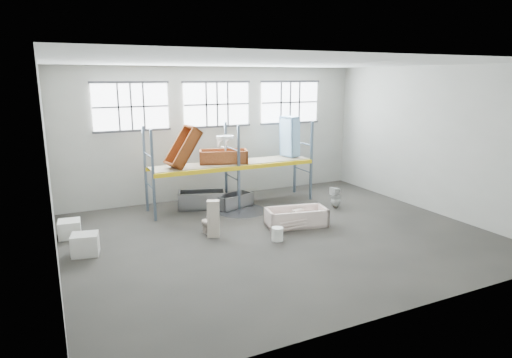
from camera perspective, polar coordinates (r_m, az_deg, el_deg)
floor at (r=13.29m, az=2.83°, el=-7.43°), size 12.00×10.00×0.10m
ceiling at (r=12.46m, az=3.10°, el=15.12°), size 12.00×10.00×0.10m
wall_back at (r=17.18m, az=-5.16°, el=6.00°), size 12.00×0.10×5.00m
wall_front at (r=8.63m, az=19.19°, el=-1.75°), size 12.00×0.10×5.00m
wall_left at (r=11.12m, az=-25.59°, el=0.89°), size 0.10×10.00×5.00m
wall_right at (r=16.38m, az=21.96°, el=4.76°), size 0.10×10.00×5.00m
window_left at (r=16.13m, az=-15.93°, el=9.03°), size 2.60×0.04×1.60m
window_mid at (r=16.98m, az=-5.11°, el=9.64°), size 2.60×0.04×1.60m
window_right at (r=18.35m, az=4.43°, el=9.91°), size 2.60×0.04×1.60m
rack_upright_la at (r=14.47m, az=-13.22°, el=0.35°), size 0.08×0.08×3.00m
rack_upright_lb at (r=15.62m, az=-14.19°, el=1.22°), size 0.08×0.08×3.00m
rack_upright_ma at (r=15.37m, az=-2.26°, el=1.43°), size 0.08×0.08×3.00m
rack_upright_mb at (r=16.46m, az=-3.92°, el=2.18°), size 0.08×0.08×3.00m
rack_upright_ra at (r=16.77m, az=7.19°, el=2.31°), size 0.08×0.08×3.00m
rack_upright_rb at (r=17.77m, az=5.10°, el=2.97°), size 0.08×0.08×3.00m
rack_beam_front at (r=15.37m, az=-2.26°, el=1.43°), size 6.00×0.10×0.14m
rack_beam_back at (r=16.46m, az=-3.92°, el=2.18°), size 6.00×0.10×0.14m
shelf_deck at (r=15.90m, az=-3.12°, el=2.10°), size 5.90×1.10×0.03m
wet_patch at (r=15.57m, az=-1.92°, el=-4.12°), size 1.80×1.80×0.00m
bathtub_beige at (r=14.01m, az=5.26°, el=-4.94°), size 2.04×1.24×0.56m
cistern_spare at (r=14.23m, az=5.45°, el=-4.66°), size 0.40×0.25×0.36m
sink_in_tub at (r=14.05m, az=3.63°, el=-5.38°), size 0.51×0.51×0.14m
toilet_beige at (r=13.28m, az=-6.15°, el=-5.76°), size 0.51×0.72×0.66m
cistern_tall at (r=12.97m, az=-5.55°, el=-5.17°), size 0.42×0.36×1.11m
toilet_white at (r=16.08m, az=10.32°, el=-2.35°), size 0.36×0.36×0.76m
steel_tub_left at (r=15.91m, az=-7.03°, el=-2.68°), size 1.83×1.26×0.61m
steel_tub_right at (r=15.91m, az=-2.86°, el=-2.82°), size 1.47×0.99×0.49m
rust_tub_flat at (r=15.82m, az=-4.27°, el=2.91°), size 1.87×1.29×0.48m
rust_tub_tilted at (r=15.05m, az=-9.45°, el=4.08°), size 1.32×0.92×1.47m
sink_on_shelf at (r=15.59m, az=-4.00°, el=3.80°), size 0.73×0.63×0.56m
blue_tub_upright at (r=16.93m, az=4.40°, el=5.55°), size 0.62×0.80×1.53m
bucket at (r=12.75m, az=2.80°, el=-7.16°), size 0.37×0.37×0.39m
carton_near at (r=12.57m, az=-21.32°, el=-7.92°), size 0.77×0.70×0.58m
carton_far at (r=14.09m, az=-23.07°, el=-5.97°), size 0.66×0.66×0.51m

